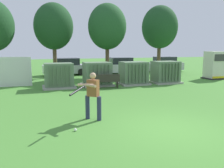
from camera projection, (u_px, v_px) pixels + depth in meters
ground_plane at (170, 129)px, 7.46m from camera, size 96.00×96.00×0.00m
transformer_west at (59, 76)px, 15.02m from camera, size 2.10×1.70×1.62m
transformer_mid_west at (97, 74)px, 15.86m from camera, size 2.10×1.70×1.62m
transformer_mid_east at (133, 73)px, 16.43m from camera, size 2.10×1.70×1.62m
transformer_east at (165, 72)px, 17.10m from camera, size 2.10×1.70×1.62m
generator_enclosure at (215, 65)px, 19.27m from camera, size 1.60×1.40×2.30m
park_bench at (106, 80)px, 14.87m from camera, size 1.84×0.66×0.92m
batter at (92, 94)px, 8.27m from camera, size 1.26×1.37×1.74m
sports_ball at (75, 130)px, 7.28m from camera, size 0.09×0.09×0.09m
tree_center_left at (54, 27)px, 19.84m from camera, size 3.36×3.36×6.42m
tree_center_right at (107, 27)px, 20.16m from camera, size 3.36×3.36×6.43m
tree_right at (160, 27)px, 22.43m from camera, size 3.48×3.48×6.65m
parked_car_leftmost at (1, 68)px, 20.64m from camera, size 4.37×2.28×1.62m
parked_car_left_of_center at (66, 67)px, 22.01m from camera, size 4.32×2.17×1.62m
parked_car_right_of_center at (120, 66)px, 23.23m from camera, size 4.32×2.16×1.62m
parked_car_rightmost at (164, 65)px, 25.19m from camera, size 4.20×1.92×1.62m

